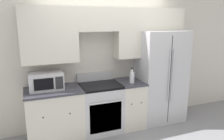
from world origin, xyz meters
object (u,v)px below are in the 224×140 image
object	(u,v)px
microwave	(46,81)
bottle	(132,77)
oven_range	(100,107)
refrigerator	(159,76)

from	to	relation	value
microwave	bottle	world-z (taller)	microwave
microwave	bottle	bearing A→B (deg)	-6.89
oven_range	bottle	xyz separation A→B (m)	(0.58, -0.12, 0.56)
bottle	microwave	bearing A→B (deg)	173.11
refrigerator	microwave	xyz separation A→B (m)	(-2.22, 0.00, 0.12)
microwave	bottle	distance (m)	1.52
oven_range	microwave	xyz separation A→B (m)	(-0.93, 0.07, 0.59)
oven_range	refrigerator	bearing A→B (deg)	2.87
microwave	bottle	size ratio (longest dim) A/B	1.94
oven_range	bottle	distance (m)	0.81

